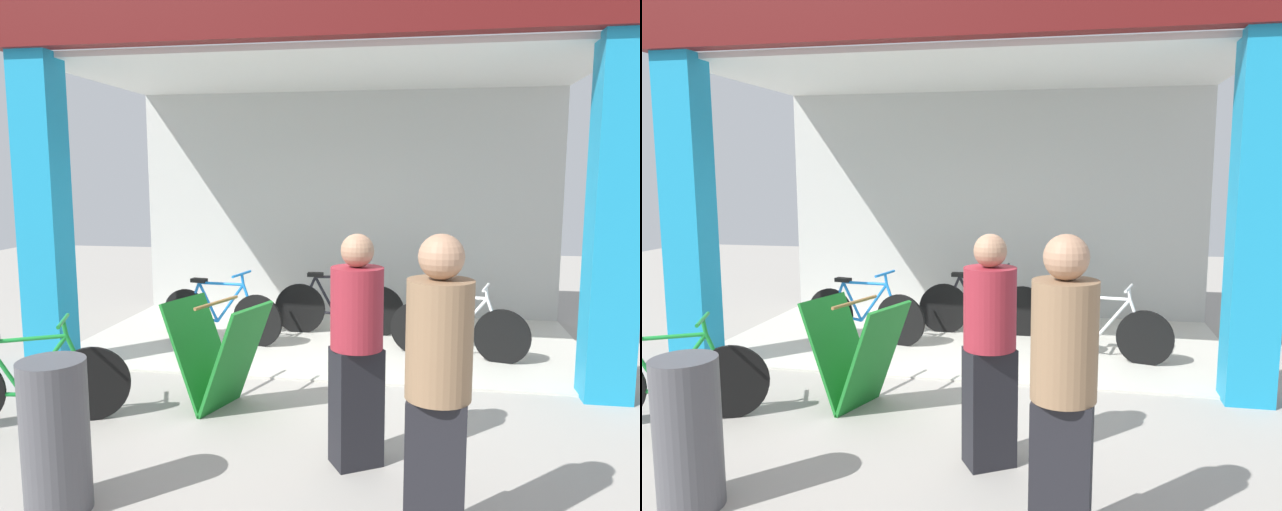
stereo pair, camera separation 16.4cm
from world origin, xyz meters
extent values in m
plane|color=#9E9991|center=(0.00, 0.00, 0.00)|extent=(19.75, 19.75, 0.00)
cube|color=beige|center=(0.00, 1.47, 0.01)|extent=(5.87, 2.93, 0.02)
cube|color=#B7B7B2|center=(0.00, 2.93, 1.61)|extent=(5.87, 0.12, 3.21)
cube|color=#198CBF|center=(-2.73, 0.00, 1.61)|extent=(0.42, 0.36, 3.21)
cube|color=#198CBF|center=(2.73, 0.00, 1.61)|extent=(0.42, 0.36, 3.21)
cube|color=#591414|center=(0.00, -0.15, 3.53)|extent=(6.07, 0.20, 0.64)
cube|color=silver|center=(0.00, 1.47, 3.18)|extent=(5.87, 2.93, 0.06)
cylinder|color=black|center=(-0.43, 1.73, 0.32)|extent=(0.64, 0.05, 0.64)
cylinder|color=black|center=(0.57, 1.75, 0.32)|extent=(0.64, 0.05, 0.64)
cylinder|color=black|center=(-0.19, 1.74, 0.30)|extent=(0.43, 0.04, 0.08)
cylinder|color=black|center=(-0.10, 1.74, 0.51)|extent=(0.28, 0.04, 0.48)
cylinder|color=black|center=(0.20, 1.74, 0.51)|extent=(0.39, 0.04, 0.50)
cylinder|color=black|center=(0.08, 1.74, 0.75)|extent=(0.62, 0.04, 0.05)
cylinder|color=black|center=(-0.32, 1.73, 0.53)|extent=(0.21, 0.04, 0.43)
cylinder|color=black|center=(0.47, 1.75, 0.54)|extent=(0.19, 0.04, 0.45)
cylinder|color=black|center=(0.38, 1.74, 0.82)|extent=(0.05, 0.04, 0.13)
cylinder|color=black|center=(0.37, 1.74, 0.88)|extent=(0.04, 0.45, 0.03)
cube|color=black|center=(-0.23, 1.74, 0.77)|extent=(0.20, 0.10, 0.05)
cylinder|color=black|center=(1.04, 1.08, 0.30)|extent=(0.59, 0.18, 0.60)
cylinder|color=black|center=(1.94, 0.86, 0.30)|extent=(0.59, 0.18, 0.60)
cylinder|color=white|center=(1.25, 1.03, 0.28)|extent=(0.40, 0.13, 0.08)
cylinder|color=white|center=(1.33, 1.01, 0.47)|extent=(0.26, 0.09, 0.45)
cylinder|color=white|center=(1.61, 0.94, 0.48)|extent=(0.36, 0.12, 0.47)
cylinder|color=white|center=(1.50, 0.97, 0.70)|extent=(0.57, 0.17, 0.05)
cylinder|color=white|center=(1.14, 1.05, 0.49)|extent=(0.20, 0.08, 0.40)
cylinder|color=white|center=(1.85, 0.88, 0.50)|extent=(0.18, 0.07, 0.42)
cylinder|color=white|center=(1.77, 0.90, 0.76)|extent=(0.06, 0.04, 0.12)
cylinder|color=white|center=(1.76, 0.91, 0.82)|extent=(0.13, 0.41, 0.03)
cube|color=black|center=(1.22, 1.03, 0.72)|extent=(0.20, 0.13, 0.05)
cylinder|color=black|center=(-1.75, 1.24, 0.31)|extent=(0.62, 0.16, 0.63)
cylinder|color=black|center=(-0.80, 1.06, 0.31)|extent=(0.62, 0.16, 0.63)
cylinder|color=blue|center=(-1.52, 1.20, 0.29)|extent=(0.42, 0.12, 0.08)
cylinder|color=blue|center=(-1.44, 1.18, 0.49)|extent=(0.27, 0.09, 0.47)
cylinder|color=blue|center=(-1.14, 1.12, 0.50)|extent=(0.38, 0.11, 0.49)
cylinder|color=blue|center=(-1.26, 1.15, 0.73)|extent=(0.60, 0.15, 0.05)
cylinder|color=blue|center=(-1.64, 1.22, 0.52)|extent=(0.21, 0.07, 0.42)
cylinder|color=blue|center=(-0.89, 1.07, 0.52)|extent=(0.19, 0.07, 0.43)
cylinder|color=blue|center=(-0.98, 1.09, 0.80)|extent=(0.06, 0.04, 0.13)
cylinder|color=blue|center=(-0.99, 1.09, 0.86)|extent=(0.12, 0.43, 0.03)
cube|color=black|center=(-1.56, 1.21, 0.75)|extent=(0.20, 0.13, 0.05)
cylinder|color=black|center=(-1.58, -1.20, 0.31)|extent=(0.59, 0.28, 0.62)
cylinder|color=#198C33|center=(-2.18, -1.45, 0.49)|extent=(0.26, 0.14, 0.47)
cylinder|color=#198C33|center=(-1.91, -1.34, 0.50)|extent=(0.36, 0.18, 0.49)
cylinder|color=#198C33|center=(-2.02, -1.39, 0.72)|extent=(0.56, 0.26, 0.05)
cylinder|color=#198C33|center=(-1.67, -1.24, 0.52)|extent=(0.18, 0.10, 0.43)
cylinder|color=#198C33|center=(-1.75, -1.27, 0.79)|extent=(0.06, 0.05, 0.13)
cylinder|color=#198C33|center=(-1.76, -1.28, 0.85)|extent=(0.20, 0.41, 0.03)
cube|color=#197226|center=(-0.82, -0.72, 0.47)|extent=(0.57, 0.67, 0.95)
cube|color=#197226|center=(-0.46, -0.84, 0.47)|extent=(0.57, 0.67, 0.95)
cylinder|color=olive|center=(-0.64, -0.78, 0.94)|extent=(0.21, 0.54, 0.03)
cube|color=black|center=(0.64, -1.60, 0.42)|extent=(0.40, 0.37, 0.84)
cylinder|color=maroon|center=(0.64, -1.60, 1.12)|extent=(0.50, 0.50, 0.56)
sphere|color=tan|center=(0.64, -1.60, 1.52)|extent=(0.23, 0.23, 0.23)
cube|color=black|center=(1.16, -2.55, 0.44)|extent=(0.33, 0.27, 0.88)
cylinder|color=#8C6B4C|center=(1.16, -2.55, 1.19)|extent=(0.37, 0.37, 0.62)
sphere|color=tan|center=(1.16, -2.55, 1.62)|extent=(0.23, 0.23, 0.23)
cylinder|color=#4C4C51|center=(-1.07, -2.48, 0.47)|extent=(0.39, 0.39, 0.94)
camera|label=1|loc=(1.06, -5.59, 2.03)|focal=33.81mm
camera|label=2|loc=(1.22, -5.56, 2.03)|focal=33.81mm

